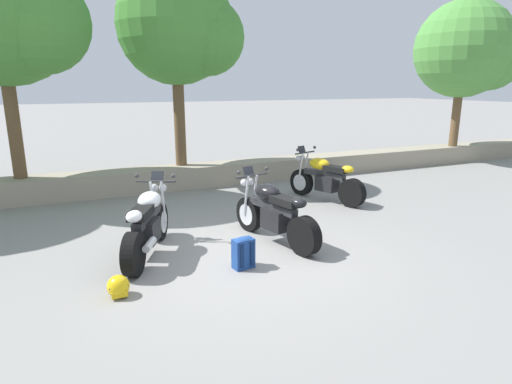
{
  "coord_description": "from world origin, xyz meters",
  "views": [
    {
      "loc": [
        -2.41,
        -5.77,
        2.58
      ],
      "look_at": [
        0.71,
        1.2,
        0.65
      ],
      "focal_mm": 29.92,
      "sensor_mm": 36.0,
      "label": 1
    }
  ],
  "objects_px": {
    "leafy_tree_far_right": "(469,51)",
    "leafy_tree_mid_right": "(182,28)",
    "leafy_tree_mid_left": "(6,10)",
    "motorcycle_white_near_left": "(148,225)",
    "motorcycle_black_centre": "(274,214)",
    "rider_backpack": "(243,252)",
    "rider_helmet": "(118,287)",
    "motorcycle_yellow_far_right": "(325,180)"
  },
  "relations": [
    {
      "from": "motorcycle_yellow_far_right",
      "to": "rider_backpack",
      "type": "height_order",
      "value": "motorcycle_yellow_far_right"
    },
    {
      "from": "motorcycle_white_near_left",
      "to": "rider_helmet",
      "type": "bearing_deg",
      "value": -116.25
    },
    {
      "from": "motorcycle_white_near_left",
      "to": "leafy_tree_mid_right",
      "type": "relative_size",
      "value": 0.4
    },
    {
      "from": "rider_backpack",
      "to": "rider_helmet",
      "type": "relative_size",
      "value": 1.68
    },
    {
      "from": "motorcycle_black_centre",
      "to": "leafy_tree_mid_right",
      "type": "bearing_deg",
      "value": 92.84
    },
    {
      "from": "leafy_tree_mid_left",
      "to": "leafy_tree_far_right",
      "type": "relative_size",
      "value": 1.11
    },
    {
      "from": "motorcycle_white_near_left",
      "to": "leafy_tree_far_right",
      "type": "bearing_deg",
      "value": 19.6
    },
    {
      "from": "motorcycle_yellow_far_right",
      "to": "leafy_tree_mid_left",
      "type": "distance_m",
      "value": 7.54
    },
    {
      "from": "rider_helmet",
      "to": "leafy_tree_mid_left",
      "type": "distance_m",
      "value": 6.8
    },
    {
      "from": "motorcycle_yellow_far_right",
      "to": "motorcycle_white_near_left",
      "type": "bearing_deg",
      "value": -159.26
    },
    {
      "from": "leafy_tree_mid_left",
      "to": "motorcycle_white_near_left",
      "type": "bearing_deg",
      "value": -65.98
    },
    {
      "from": "motorcycle_black_centre",
      "to": "motorcycle_white_near_left",
      "type": "bearing_deg",
      "value": 172.29
    },
    {
      "from": "motorcycle_black_centre",
      "to": "leafy_tree_mid_left",
      "type": "xyz_separation_m",
      "value": [
        -3.89,
        4.46,
        3.56
      ]
    },
    {
      "from": "rider_helmet",
      "to": "leafy_tree_mid_right",
      "type": "xyz_separation_m",
      "value": [
        2.41,
        5.53,
        3.75
      ]
    },
    {
      "from": "leafy_tree_mid_right",
      "to": "motorcycle_white_near_left",
      "type": "bearing_deg",
      "value": -112.73
    },
    {
      "from": "leafy_tree_mid_left",
      "to": "leafy_tree_mid_right",
      "type": "distance_m",
      "value": 3.67
    },
    {
      "from": "motorcycle_yellow_far_right",
      "to": "rider_helmet",
      "type": "bearing_deg",
      "value": -149.7
    },
    {
      "from": "motorcycle_yellow_far_right",
      "to": "leafy_tree_mid_right",
      "type": "relative_size",
      "value": 0.42
    },
    {
      "from": "motorcycle_white_near_left",
      "to": "motorcycle_black_centre",
      "type": "relative_size",
      "value": 0.94
    },
    {
      "from": "rider_helmet",
      "to": "leafy_tree_mid_right",
      "type": "height_order",
      "value": "leafy_tree_mid_right"
    },
    {
      "from": "rider_helmet",
      "to": "rider_backpack",
      "type": "bearing_deg",
      "value": 5.68
    },
    {
      "from": "motorcycle_yellow_far_right",
      "to": "leafy_tree_mid_right",
      "type": "height_order",
      "value": "leafy_tree_mid_right"
    },
    {
      "from": "rider_helmet",
      "to": "motorcycle_black_centre",
      "type": "bearing_deg",
      "value": 19.99
    },
    {
      "from": "leafy_tree_far_right",
      "to": "leafy_tree_mid_right",
      "type": "bearing_deg",
      "value": 177.9
    },
    {
      "from": "rider_helmet",
      "to": "leafy_tree_far_right",
      "type": "height_order",
      "value": "leafy_tree_far_right"
    },
    {
      "from": "leafy_tree_mid_right",
      "to": "rider_helmet",
      "type": "bearing_deg",
      "value": -113.54
    },
    {
      "from": "motorcycle_black_centre",
      "to": "rider_backpack",
      "type": "xyz_separation_m",
      "value": [
        -0.88,
        -0.78,
        -0.24
      ]
    },
    {
      "from": "motorcycle_black_centre",
      "to": "leafy_tree_far_right",
      "type": "bearing_deg",
      "value": 24.97
    },
    {
      "from": "motorcycle_yellow_far_right",
      "to": "leafy_tree_mid_left",
      "type": "relative_size",
      "value": 0.39
    },
    {
      "from": "motorcycle_white_near_left",
      "to": "rider_backpack",
      "type": "xyz_separation_m",
      "value": [
        1.15,
        -1.06,
        -0.24
      ]
    },
    {
      "from": "motorcycle_white_near_left",
      "to": "leafy_tree_mid_right",
      "type": "bearing_deg",
      "value": 67.27
    },
    {
      "from": "rider_helmet",
      "to": "leafy_tree_mid_left",
      "type": "height_order",
      "value": "leafy_tree_mid_left"
    },
    {
      "from": "motorcycle_black_centre",
      "to": "leafy_tree_far_right",
      "type": "relative_size",
      "value": 0.44
    },
    {
      "from": "leafy_tree_mid_left",
      "to": "leafy_tree_mid_right",
      "type": "height_order",
      "value": "leafy_tree_mid_left"
    },
    {
      "from": "motorcycle_black_centre",
      "to": "motorcycle_yellow_far_right",
      "type": "relative_size",
      "value": 1.02
    },
    {
      "from": "rider_backpack",
      "to": "motorcycle_black_centre",
      "type": "bearing_deg",
      "value": 41.7
    },
    {
      "from": "rider_backpack",
      "to": "motorcycle_yellow_far_right",
      "type": "bearing_deg",
      "value": 40.62
    },
    {
      "from": "motorcycle_black_centre",
      "to": "leafy_tree_mid_right",
      "type": "distance_m",
      "value": 5.7
    },
    {
      "from": "motorcycle_yellow_far_right",
      "to": "rider_backpack",
      "type": "relative_size",
      "value": 4.26
    },
    {
      "from": "leafy_tree_mid_right",
      "to": "leafy_tree_far_right",
      "type": "height_order",
      "value": "leafy_tree_mid_right"
    },
    {
      "from": "motorcycle_black_centre",
      "to": "rider_backpack",
      "type": "relative_size",
      "value": 4.35
    },
    {
      "from": "motorcycle_black_centre",
      "to": "rider_helmet",
      "type": "distance_m",
      "value": 2.82
    }
  ]
}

